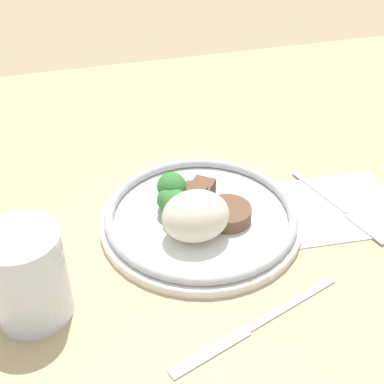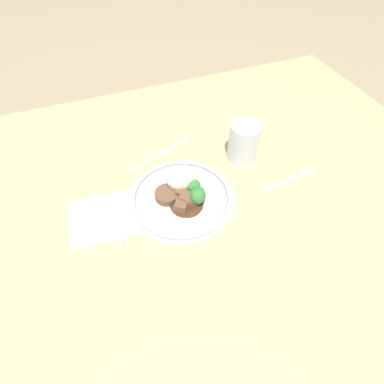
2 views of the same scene
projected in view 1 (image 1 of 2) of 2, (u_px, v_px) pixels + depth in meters
ground_plane at (229, 244)px, 0.72m from camera, size 8.00×8.00×0.00m
dining_table at (230, 232)px, 0.71m from camera, size 1.60×1.06×0.04m
napkin at (337, 207)px, 0.71m from camera, size 0.17×0.15×0.00m
plate at (198, 214)px, 0.67m from camera, size 0.26×0.26×0.07m
juice_glass at (29, 280)px, 0.54m from camera, size 0.08×0.08×0.11m
fork at (346, 212)px, 0.70m from camera, size 0.06×0.17×0.00m
knife at (252, 327)px, 0.55m from camera, size 0.21×0.08×0.00m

